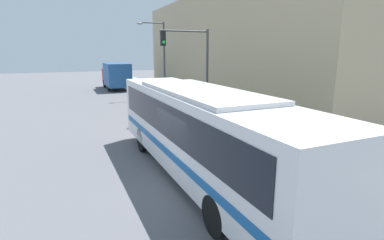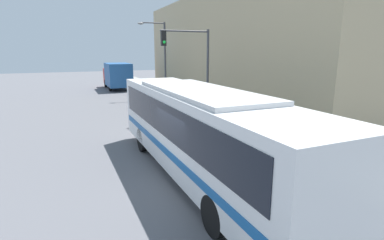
# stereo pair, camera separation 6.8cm
# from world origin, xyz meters

# --- Properties ---
(ground_plane) EXTENTS (120.00, 120.00, 0.00)m
(ground_plane) POSITION_xyz_m (0.00, 0.00, 0.00)
(ground_plane) COLOR slate
(sidewalk) EXTENTS (2.74, 70.00, 0.13)m
(sidewalk) POSITION_xyz_m (5.87, 20.00, 0.07)
(sidewalk) COLOR gray
(sidewalk) RESTS_ON ground_plane
(building_facade) EXTENTS (6.00, 28.28, 9.08)m
(building_facade) POSITION_xyz_m (10.24, 15.14, 4.54)
(building_facade) COLOR tan
(building_facade) RESTS_ON ground_plane
(city_bus) EXTENTS (2.63, 11.72, 3.15)m
(city_bus) POSITION_xyz_m (0.61, 0.51, 1.83)
(city_bus) COLOR white
(city_bus) RESTS_ON ground_plane
(delivery_truck) EXTENTS (2.48, 6.53, 2.99)m
(delivery_truck) POSITION_xyz_m (2.07, 27.02, 1.63)
(delivery_truck) COLOR #265999
(delivery_truck) RESTS_ON ground_plane
(fire_hydrant) EXTENTS (0.24, 0.33, 0.82)m
(fire_hydrant) POSITION_xyz_m (5.10, 4.95, 0.54)
(fire_hydrant) COLOR gold
(fire_hydrant) RESTS_ON sidewalk
(traffic_light_pole) EXTENTS (3.28, 0.35, 5.57)m
(traffic_light_pole) POSITION_xyz_m (4.16, 9.51, 3.94)
(traffic_light_pole) COLOR #47474C
(traffic_light_pole) RESTS_ON sidewalk
(street_lamp) EXTENTS (2.59, 0.28, 6.79)m
(street_lamp) POSITION_xyz_m (4.99, 18.96, 4.20)
(street_lamp) COLOR #47474C
(street_lamp) RESTS_ON sidewalk
(pedestrian_near_corner) EXTENTS (0.34, 0.34, 1.66)m
(pedestrian_near_corner) POSITION_xyz_m (5.57, 13.46, 0.98)
(pedestrian_near_corner) COLOR slate
(pedestrian_near_corner) RESTS_ON sidewalk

